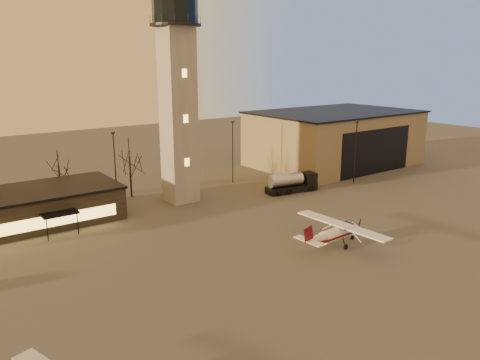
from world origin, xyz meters
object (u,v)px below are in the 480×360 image
object	(u,v)px
control_tower	(177,85)
fuel_truck	(291,184)
cessna_front	(339,235)
terminal	(11,211)
hangar	(334,138)

from	to	relation	value
control_tower	fuel_truck	bearing A→B (deg)	-20.57
cessna_front	fuel_truck	world-z (taller)	cessna_front
terminal	cessna_front	distance (m)	38.64
cessna_front	fuel_truck	xyz separation A→B (m)	(10.26, 18.95, 0.08)
hangar	fuel_truck	distance (m)	22.72
control_tower	fuel_truck	world-z (taller)	control_tower
control_tower	cessna_front	distance (m)	29.76
control_tower	cessna_front	xyz separation A→B (m)	(5.70, -24.94, -15.20)
control_tower	hangar	xyz separation A→B (m)	(36.00, 3.98, -11.17)
cessna_front	fuel_truck	bearing A→B (deg)	59.20
hangar	cessna_front	world-z (taller)	hangar
hangar	terminal	world-z (taller)	hangar
hangar	terminal	xyz separation A→B (m)	(-57.99, -2.00, -3.00)
control_tower	fuel_truck	size ratio (longest dim) A/B	3.85
hangar	fuel_truck	size ratio (longest dim) A/B	3.61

